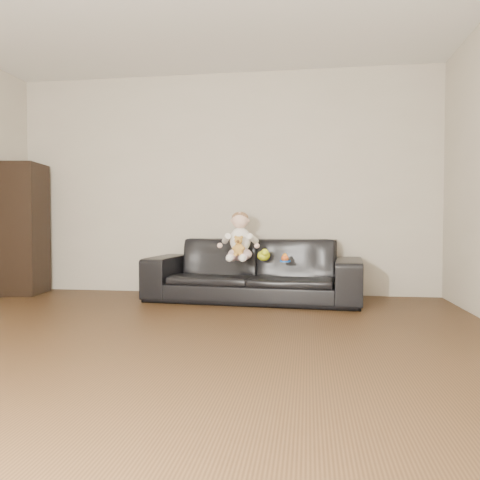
% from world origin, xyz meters
% --- Properties ---
extents(floor, '(5.50, 5.50, 0.00)m').
position_xyz_m(floor, '(0.00, 0.00, 0.00)').
color(floor, '#3D2815').
rests_on(floor, ground).
extents(wall_back, '(5.00, 0.00, 5.00)m').
position_xyz_m(wall_back, '(0.00, 2.75, 1.30)').
color(wall_back, '#B3A996').
rests_on(wall_back, ground).
extents(sofa, '(2.33, 1.07, 0.66)m').
position_xyz_m(sofa, '(0.43, 2.25, 0.33)').
color(sofa, black).
rests_on(sofa, floor).
extents(cabinet, '(0.46, 0.58, 1.53)m').
position_xyz_m(cabinet, '(-2.29, 2.35, 0.77)').
color(cabinet, black).
rests_on(cabinet, floor).
extents(shelf_item, '(0.22, 0.27, 0.28)m').
position_xyz_m(shelf_item, '(-2.27, 2.35, 1.11)').
color(shelf_item, silver).
rests_on(shelf_item, cabinet).
extents(baby, '(0.35, 0.43, 0.52)m').
position_xyz_m(baby, '(0.30, 2.13, 0.66)').
color(baby, silver).
rests_on(baby, sofa).
extents(teddy_bear, '(0.13, 0.13, 0.20)m').
position_xyz_m(teddy_bear, '(0.31, 1.97, 0.60)').
color(teddy_bear, '#B78534').
rests_on(teddy_bear, sofa).
extents(toy_green, '(0.18, 0.19, 0.11)m').
position_xyz_m(toy_green, '(0.55, 2.14, 0.49)').
color(toy_green, '#CBDF1A').
rests_on(toy_green, sofa).
extents(toy_rattle, '(0.09, 0.09, 0.08)m').
position_xyz_m(toy_rattle, '(0.78, 2.06, 0.47)').
color(toy_rattle, '#DF551A').
rests_on(toy_rattle, sofa).
extents(toy_blue_disc, '(0.13, 0.13, 0.02)m').
position_xyz_m(toy_blue_disc, '(0.78, 2.07, 0.44)').
color(toy_blue_disc, blue).
rests_on(toy_blue_disc, sofa).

